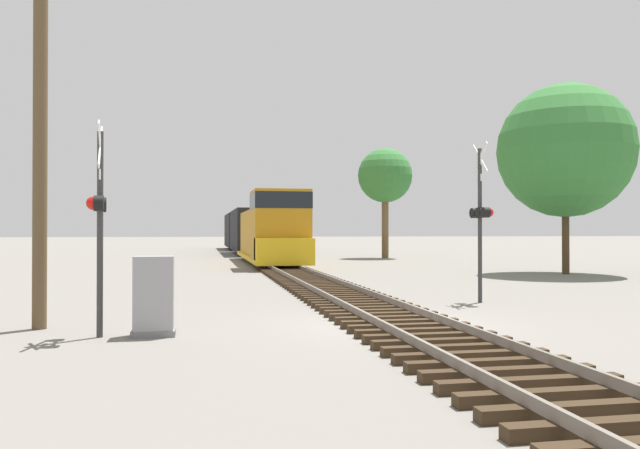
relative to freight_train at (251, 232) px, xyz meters
name	(u,v)px	position (x,y,z in m)	size (l,w,h in m)	color
ground_plane	(396,325)	(0.00, -40.14, -1.97)	(400.00, 400.00, 0.00)	slate
rail_track_bed	(396,319)	(0.00, -40.14, -1.84)	(2.60, 160.00, 0.31)	#382819
freight_train	(251,232)	(0.00, 0.00, 0.00)	(3.04, 44.84, 4.26)	#B77A14
crossing_signal_near	(99,213)	(-6.19, -40.57, 0.45)	(0.39, 1.01, 4.19)	#333333
crossing_signal_far	(481,215)	(3.74, -36.50, 0.58)	(0.35, 1.00, 4.63)	#333333
relay_cabinet	(154,297)	(-5.14, -40.60, -1.20)	(0.84, 0.56, 1.58)	slate
utility_pole	(40,94)	(-7.58, -39.25, 3.01)	(1.80, 0.29, 9.70)	brown
tree_far_right	(565,151)	(12.92, -26.29, 3.94)	(6.40, 6.40, 9.12)	#473521
tree_mid_background	(385,176)	(9.52, -7.88, 4.23)	(4.12, 4.12, 8.34)	brown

